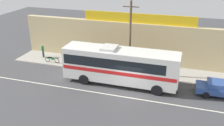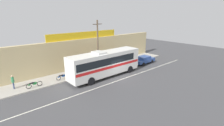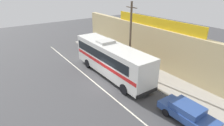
{
  "view_description": "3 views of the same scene",
  "coord_description": "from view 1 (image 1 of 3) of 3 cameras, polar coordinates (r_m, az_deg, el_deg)",
  "views": [
    {
      "loc": [
        4.51,
        -19.46,
        11.52
      ],
      "look_at": [
        -2.05,
        1.66,
        2.09
      ],
      "focal_mm": 39.5,
      "sensor_mm": 36.0,
      "label": 1
    },
    {
      "loc": [
        -15.42,
        -15.89,
        8.56
      ],
      "look_at": [
        1.07,
        2.78,
        1.29
      ],
      "focal_mm": 26.71,
      "sensor_mm": 36.0,
      "label": 2
    },
    {
      "loc": [
        13.84,
        -8.77,
        9.49
      ],
      "look_at": [
        -2.01,
        2.23,
        1.04
      ],
      "focal_mm": 29.33,
      "sensor_mm": 36.0,
      "label": 3
    }
  ],
  "objects": [
    {
      "name": "utility_pole",
      "position": [
        25.01,
        4.2,
        5.83
      ],
      "size": [
        1.6,
        0.22,
        7.69
      ],
      "color": "brown",
      "rests_on": "sidewalk_slab"
    },
    {
      "name": "intercity_bus",
      "position": [
        23.79,
        1.73,
        -0.32
      ],
      "size": [
        11.18,
        2.67,
        3.78
      ],
      "color": "silver",
      "rests_on": "ground_plane"
    },
    {
      "name": "parked_car",
      "position": [
        24.28,
        23.85,
        -5.42
      ],
      "size": [
        4.31,
        1.87,
        1.37
      ],
      "color": "#2D4C93",
      "rests_on": "ground_plane"
    },
    {
      "name": "motorcycle_blue",
      "position": [
        28.33,
        -7.04,
        0.17
      ],
      "size": [
        1.89,
        0.56,
        0.94
      ],
      "color": "black",
      "rests_on": "sidewalk_slab"
    },
    {
      "name": "motorcycle_purple",
      "position": [
        29.86,
        -13.76,
        0.89
      ],
      "size": [
        1.88,
        0.56,
        0.94
      ],
      "color": "black",
      "rests_on": "sidewalk_slab"
    },
    {
      "name": "pedestrian_near_shop",
      "position": [
        31.62,
        -15.72,
        2.98
      ],
      "size": [
        0.3,
        0.48,
        1.66
      ],
      "color": "navy",
      "rests_on": "sidewalk_slab"
    },
    {
      "name": "storefront_facade",
      "position": [
        28.67,
        7.34,
        4.37
      ],
      "size": [
        30.0,
        0.7,
        4.8
      ],
      "primitive_type": "cube",
      "color": "tan",
      "rests_on": "ground_plane"
    },
    {
      "name": "storefront_billboard",
      "position": [
        28.01,
        6.07,
        10.25
      ],
      "size": [
        12.72,
        0.12,
        1.1
      ],
      "primitive_type": "cube",
      "color": "gold",
      "rests_on": "storefront_facade"
    },
    {
      "name": "motorcycle_red",
      "position": [
        27.72,
        -4.8,
        -0.26
      ],
      "size": [
        1.83,
        0.56,
        0.94
      ],
      "color": "black",
      "rests_on": "sidewalk_slab"
    },
    {
      "name": "sidewalk_slab",
      "position": [
        27.56,
        6.28,
        -1.59
      ],
      "size": [
        30.0,
        3.6,
        0.14
      ],
      "primitive_type": "cube",
      "color": "#A8A399",
      "rests_on": "ground_plane"
    },
    {
      "name": "ground_plane",
      "position": [
        23.06,
        3.68,
        -6.92
      ],
      "size": [
        70.0,
        70.0,
        0.0
      ],
      "primitive_type": "plane",
      "color": "#444447"
    },
    {
      "name": "road_center_stripe",
      "position": [
        22.39,
        3.19,
        -7.9
      ],
      "size": [
        30.0,
        0.14,
        0.01
      ],
      "primitive_type": "cube",
      "color": "silver",
      "rests_on": "ground_plane"
    }
  ]
}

